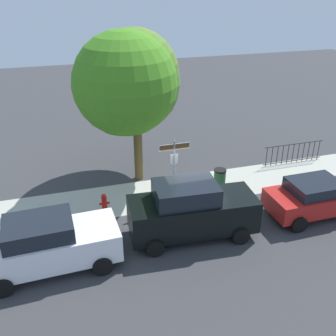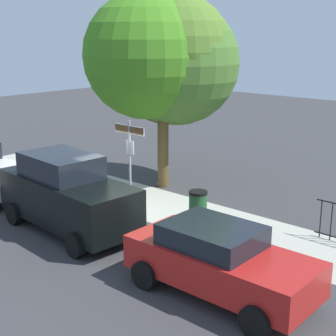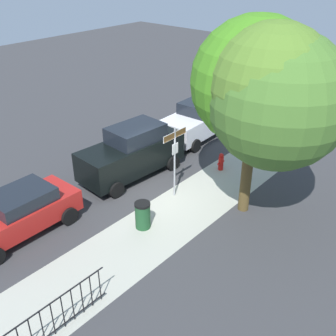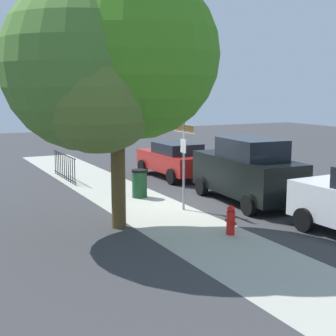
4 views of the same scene
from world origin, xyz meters
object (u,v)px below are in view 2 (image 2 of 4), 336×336
Objects in this scene: shade_tree at (165,60)px; fire_hydrant at (77,179)px; car_black at (67,194)px; trash_bin at (198,207)px; street_sign at (130,149)px; car_red at (219,260)px.

fire_hydrant is at bearing -122.18° from shade_tree.
fire_hydrant is at bearing 141.69° from car_black.
shade_tree is at bearing 105.57° from car_black.
car_black is at bearing -78.38° from shade_tree.
car_black is 4.77× the size of trash_bin.
shade_tree is at bearing 144.85° from trash_bin.
car_red is at bearing -25.19° from street_sign.
street_sign is at bearing -167.68° from trash_bin.
trash_bin is (2.28, 0.50, -1.48)m from street_sign.
street_sign is at bearing 154.29° from car_red.
trash_bin is at bearing 54.22° from car_black.
street_sign reaches higher than car_black.
car_black reaches higher than fire_hydrant.
street_sign is 4.02m from shade_tree.
car_black is 3.75m from trash_bin.
shade_tree is at bearing 139.27° from car_red.
trash_bin is (2.37, 2.85, -0.58)m from car_black.
shade_tree reaches higher than fire_hydrant.
trash_bin is at bearing 134.06° from car_red.
fire_hydrant is at bearing 176.08° from street_sign.
shade_tree is 6.94× the size of trash_bin.
shade_tree is (-1.18, 2.93, 2.49)m from street_sign.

